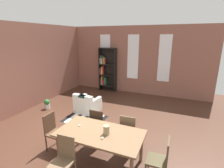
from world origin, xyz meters
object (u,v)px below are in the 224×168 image
Objects in this scene: dining_table at (100,136)px; dining_chair_far_left at (98,124)px; dining_chair_head_left at (54,130)px; armchair_white at (87,105)px; dining_chair_head_right at (161,159)px; dining_chair_near_left at (64,158)px; dining_chair_far_right at (128,131)px; vase_on_table at (106,130)px; potted_plant_by_shelf at (47,104)px; bookshelf_tall at (106,70)px.

dining_table is 0.86m from dining_chair_far_left.
armchair_white is (-0.38, 2.26, -0.23)m from dining_chair_head_left.
dining_chair_near_left is (-1.74, -0.73, 0.00)m from dining_chair_head_right.
dining_chair_far_right is 1.00× the size of dining_chair_far_left.
vase_on_table reaches higher than dining_chair_head_right.
dining_chair_far_left reaches higher than potted_plant_by_shelf.
dining_chair_head_left is 1.11× the size of armchair_white.
dining_chair_near_left is at bearing -157.35° from dining_chair_head_right.
dining_chair_far_right reaches higher than dining_table.
dining_chair_far_left is 1.00× the size of dining_chair_head_right.
dining_table reaches higher than armchair_white.
bookshelf_tall is (-1.72, 4.29, 0.59)m from dining_chair_far_left.
bookshelf_tall reaches higher than potted_plant_by_shelf.
dining_chair_head_right is 3.77m from armchair_white.
dining_chair_far_right is (0.27, 0.73, -0.36)m from vase_on_table.
dining_chair_head_left is 2.63m from dining_chair_head_right.
vase_on_table reaches higher than dining_chair_near_left.
dining_chair_near_left is (0.89, -0.73, 0.00)m from dining_chair_head_left.
dining_chair_far_right is at bearing 69.46° from vase_on_table.
dining_chair_head_right is 1.89m from dining_chair_near_left.
dining_chair_head_right is (2.63, -0.00, 0.00)m from dining_chair_head_left.
dining_chair_far_right is 1.00× the size of dining_chair_near_left.
armchair_white is 2.18× the size of potted_plant_by_shelf.
dining_table is 1.98× the size of dining_chair_head_right.
vase_on_table reaches higher than dining_table.
vase_on_table is 0.21× the size of dining_chair_head_right.
dining_chair_head_left is (-1.74, -0.72, 0.00)m from dining_chair_far_right.
vase_on_table is 0.23× the size of armchair_white.
armchair_white is at bearing 112.98° from dining_chair_near_left.
dining_chair_far_right is 2.42× the size of potted_plant_by_shelf.
dining_chair_head_left reaches higher than armchair_white.
dining_chair_head_left and dining_chair_head_right have the same top height.
bookshelf_tall is at bearing 114.64° from vase_on_table.
dining_table is 0.86m from dining_chair_far_right.
dining_chair_head_right is (1.32, 0.00, -0.18)m from dining_table.
dining_chair_far_left is 4.66m from bookshelf_tall.
dining_chair_head_left is 2.42× the size of potted_plant_by_shelf.
dining_table is 1.33m from dining_chair_head_left.
dining_chair_far_left is 0.42× the size of bookshelf_tall.
dining_chair_far_left is at bearing -50.37° from armchair_white.
dining_table is at bearing -53.15° from armchair_white.
dining_chair_head_left is at bearing 140.67° from dining_chair_near_left.
dining_chair_far_right is at bearing 0.00° from dining_chair_far_left.
bookshelf_tall is (-0.83, 5.01, 0.59)m from dining_chair_head_left.
dining_chair_near_left reaches higher than potted_plant_by_shelf.
dining_chair_head_right is at bearing 0.05° from dining_table.
vase_on_table reaches higher than armchair_white.
potted_plant_by_shelf is at bearing 158.33° from dining_chair_far_left.
dining_table is 1.98× the size of dining_chair_near_left.
dining_chair_head_right is 1.11× the size of armchair_white.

